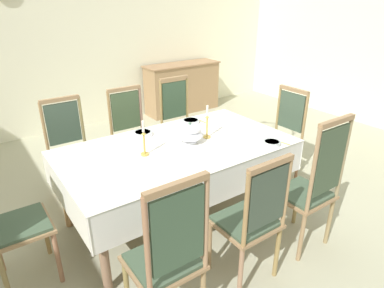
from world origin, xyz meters
The scene contains 21 objects.
ground centered at (0.00, 0.00, -0.02)m, with size 8.16×5.61×0.04m, color #ACAC90.
back_wall centered at (0.00, 2.84, 1.68)m, with size 8.16×0.08×3.35m, color #EAE7CC.
dining_table centered at (0.00, -0.27, 0.70)m, with size 2.10×1.17×0.77m.
tablecloth centered at (0.00, -0.27, 0.70)m, with size 2.12×1.19×0.32m.
chair_south_a centered at (-0.71, -1.26, 0.59)m, with size 0.44×0.42×1.17m.
chair_north_a centered at (-0.71, 0.71, 0.57)m, with size 0.44×0.42×1.09m.
chair_south_b centered at (0.00, -1.26, 0.56)m, with size 0.44×0.42×1.08m.
chair_north_b centered at (0.00, 0.71, 0.57)m, with size 0.44×0.42×1.10m.
chair_south_c centered at (0.67, -1.27, 0.61)m, with size 0.44×0.42×1.23m.
chair_north_c centered at (0.67, 0.72, 0.58)m, with size 0.44×0.42×1.12m.
chair_head_west centered at (-1.46, -0.27, 0.59)m, with size 0.42×0.44×1.16m.
chair_head_east centered at (1.46, -0.27, 0.57)m, with size 0.42×0.44×1.08m.
soup_tureen centered at (0.14, -0.27, 0.87)m, with size 0.24×0.24×0.20m.
candlestick_west centered at (-0.34, -0.27, 0.90)m, with size 0.07×0.07×0.32m.
candlestick_east centered at (0.34, -0.27, 0.91)m, with size 0.07×0.07×0.33m.
bowl_near_left centered at (0.45, 0.16, 0.80)m, with size 0.19×0.19×0.04m.
bowl_near_right centered at (0.73, -0.76, 0.80)m, with size 0.16×0.16×0.04m.
bowl_far_left centered at (-0.14, 0.14, 0.80)m, with size 0.18×0.18×0.04m.
spoon_primary centered at (0.57, 0.18, 0.78)m, with size 0.03×0.18×0.01m.
spoon_secondary centered at (0.83, -0.73, 0.78)m, with size 0.05×0.18×0.01m.
sideboard centered at (1.91, 2.53, 0.45)m, with size 1.44×0.48×0.90m.
Camera 1 is at (-1.51, -2.65, 2.05)m, focal length 31.39 mm.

